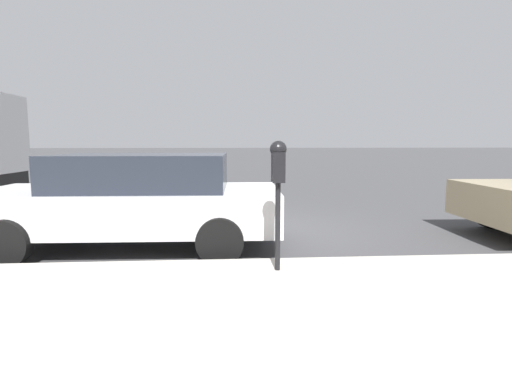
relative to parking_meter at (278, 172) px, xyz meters
name	(u,v)px	position (x,y,z in m)	size (l,w,h in m)	color
ground_plane	(241,233)	(2.66, 0.35, -1.30)	(220.00, 220.00, 0.00)	#424244
parking_meter	(278,172)	(0.00, 0.00, 0.00)	(0.21, 0.19, 1.49)	black
car_white	(135,199)	(1.75, 2.00, -0.53)	(2.20, 4.56, 1.45)	silver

